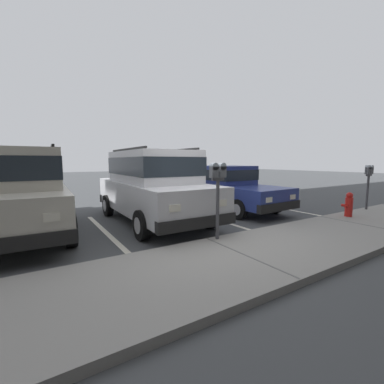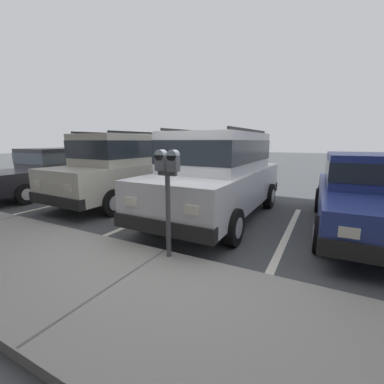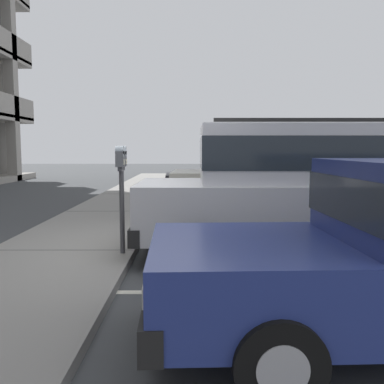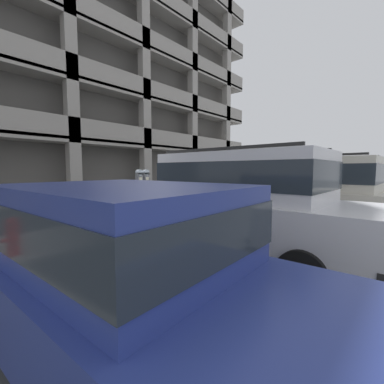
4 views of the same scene
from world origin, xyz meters
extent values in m
cube|color=#444749|center=(0.00, 0.00, -0.05)|extent=(80.00, 80.00, 0.10)
cube|color=gray|center=(0.00, 1.30, 0.06)|extent=(40.00, 2.20, 0.12)
cube|color=#606060|center=(0.00, 1.30, 0.12)|extent=(0.03, 2.16, 0.00)
cube|color=#606060|center=(4.00, 1.30, 0.12)|extent=(0.03, 2.16, 0.00)
cube|color=#606060|center=(8.00, 1.30, 0.12)|extent=(0.03, 2.16, 0.00)
cube|color=silver|center=(-1.55, -1.40, 0.00)|extent=(0.12, 4.80, 0.01)
cube|color=silver|center=(1.55, -1.40, 0.00)|extent=(0.12, 4.80, 0.01)
cube|color=silver|center=(4.64, -1.40, 0.00)|extent=(0.12, 4.80, 0.01)
cube|color=silver|center=(7.73, -1.40, 0.00)|extent=(0.12, 4.80, 0.01)
cube|color=silver|center=(0.12, -2.21, 0.73)|extent=(1.87, 4.71, 0.80)
cube|color=silver|center=(0.12, -2.26, 1.55)|extent=(1.64, 2.92, 0.84)
cube|color=#232B33|center=(0.12, -2.26, 1.57)|extent=(1.66, 2.95, 0.46)
cube|color=black|center=(0.13, 0.10, 0.45)|extent=(1.88, 0.17, 0.24)
cube|color=silver|center=(0.70, 0.15, 0.81)|extent=(0.24, 0.03, 0.14)
cube|color=silver|center=(-0.44, 0.15, 0.81)|extent=(0.24, 0.03, 0.14)
cylinder|color=black|center=(1.03, -0.76, 0.33)|extent=(0.20, 0.66, 0.66)
cylinder|color=#B2B2B7|center=(1.03, -0.76, 0.33)|extent=(0.22, 0.36, 0.36)
cylinder|color=black|center=(-0.78, -0.75, 0.33)|extent=(0.20, 0.66, 0.66)
cylinder|color=#B2B2B7|center=(-0.78, -0.75, 0.33)|extent=(0.22, 0.36, 0.36)
cylinder|color=black|center=(1.01, -3.67, 0.33)|extent=(0.20, 0.66, 0.66)
cylinder|color=#B2B2B7|center=(1.01, -3.67, 0.33)|extent=(0.22, 0.36, 0.36)
cylinder|color=black|center=(-0.79, -3.66, 0.33)|extent=(0.20, 0.66, 0.66)
cylinder|color=#B2B2B7|center=(-0.79, -3.66, 0.33)|extent=(0.22, 0.36, 0.36)
cube|color=black|center=(0.80, -2.27, 2.01)|extent=(0.06, 2.62, 0.05)
cube|color=black|center=(-0.57, -2.26, 2.01)|extent=(0.06, 2.62, 0.05)
cube|color=navy|center=(-2.88, -2.53, 0.60)|extent=(1.85, 4.46, 0.60)
cube|color=navy|center=(-2.87, -2.83, 1.22)|extent=(1.57, 2.03, 0.64)
cube|color=#232B33|center=(-2.87, -2.83, 1.24)|extent=(1.59, 2.06, 0.35)
cube|color=black|center=(-2.95, -0.37, 0.42)|extent=(1.74, 0.22, 0.24)
cube|color=silver|center=(-2.43, -0.30, 0.66)|extent=(0.24, 0.04, 0.14)
cylinder|color=black|center=(-2.09, -1.13, 0.30)|extent=(0.18, 0.61, 0.60)
cylinder|color=#B2B2B7|center=(-2.09, -1.13, 0.30)|extent=(0.19, 0.34, 0.33)
cylinder|color=black|center=(-2.00, -3.86, 0.30)|extent=(0.18, 0.61, 0.60)
cylinder|color=#B2B2B7|center=(-2.00, -3.86, 0.30)|extent=(0.19, 0.34, 0.33)
cube|color=beige|center=(3.22, -2.59, 0.73)|extent=(2.02, 4.77, 0.80)
cube|color=beige|center=(3.22, -2.64, 1.55)|extent=(1.73, 2.98, 0.84)
cube|color=#232B33|center=(3.22, -2.64, 1.57)|extent=(1.76, 3.00, 0.46)
cube|color=black|center=(3.31, -0.28, 0.45)|extent=(1.88, 0.23, 0.24)
cube|color=silver|center=(3.89, -0.25, 0.81)|extent=(0.24, 0.04, 0.14)
cube|color=silver|center=(2.75, -0.21, 0.81)|extent=(0.24, 0.04, 0.14)
cylinder|color=black|center=(4.18, -1.17, 0.33)|extent=(0.23, 0.67, 0.66)
cylinder|color=#B2B2B7|center=(4.18, -1.17, 0.33)|extent=(0.23, 0.37, 0.36)
cylinder|color=black|center=(2.38, -1.10, 0.33)|extent=(0.23, 0.67, 0.66)
cylinder|color=#B2B2B7|center=(2.38, -1.10, 0.33)|extent=(0.23, 0.37, 0.36)
cylinder|color=black|center=(4.07, -4.08, 0.33)|extent=(0.23, 0.67, 0.66)
cylinder|color=#B2B2B7|center=(4.07, -4.08, 0.33)|extent=(0.23, 0.37, 0.36)
cylinder|color=black|center=(2.27, -4.01, 0.33)|extent=(0.23, 0.67, 0.66)
cylinder|color=#B2B2B7|center=(2.27, -4.01, 0.33)|extent=(0.23, 0.37, 0.36)
cube|color=black|center=(3.91, -2.66, 2.01)|extent=(0.15, 2.62, 0.05)
cube|color=black|center=(2.53, -2.61, 2.01)|extent=(0.15, 2.62, 0.05)
cube|color=black|center=(6.28, -2.12, 0.60)|extent=(1.85, 4.46, 0.60)
cube|color=black|center=(6.29, -2.42, 1.22)|extent=(1.56, 2.03, 0.64)
cube|color=#232B33|center=(6.29, -2.42, 1.24)|extent=(1.59, 2.05, 0.35)
cube|color=black|center=(6.21, 0.04, 0.42)|extent=(1.74, 0.22, 0.24)
cube|color=silver|center=(6.74, 0.10, 0.66)|extent=(0.24, 0.04, 0.14)
cube|color=silver|center=(5.68, 0.07, 0.66)|extent=(0.24, 0.04, 0.14)
cylinder|color=black|center=(7.07, -0.73, 0.30)|extent=(0.18, 0.61, 0.60)
cylinder|color=#B2B2B7|center=(7.07, -0.73, 0.30)|extent=(0.19, 0.34, 0.33)
cylinder|color=black|center=(5.41, -0.79, 0.30)|extent=(0.18, 0.61, 0.60)
cylinder|color=#B2B2B7|center=(5.41, -0.79, 0.30)|extent=(0.19, 0.34, 0.33)
cylinder|color=black|center=(7.16, -3.46, 0.30)|extent=(0.18, 0.61, 0.60)
cylinder|color=#B2B2B7|center=(7.16, -3.46, 0.30)|extent=(0.19, 0.34, 0.33)
cylinder|color=black|center=(5.50, -3.52, 0.30)|extent=(0.18, 0.61, 0.60)
cylinder|color=#B2B2B7|center=(5.50, -3.52, 0.30)|extent=(0.19, 0.34, 0.33)
cylinder|color=#47474C|center=(-0.17, 0.35, 0.72)|extent=(0.07, 0.07, 1.20)
cube|color=#47474C|center=(-0.17, 0.35, 1.35)|extent=(0.28, 0.06, 0.06)
cube|color=#515459|center=(-0.27, 0.35, 1.49)|extent=(0.15, 0.11, 0.22)
cylinder|color=#8C99A3|center=(-0.27, 0.35, 1.60)|extent=(0.15, 0.11, 0.15)
cube|color=#B7B293|center=(-0.27, 0.29, 1.45)|extent=(0.08, 0.01, 0.08)
cube|color=#515459|center=(-0.07, 0.35, 1.49)|extent=(0.15, 0.11, 0.22)
cylinder|color=#8C99A3|center=(-0.07, 0.35, 1.60)|extent=(0.15, 0.11, 0.15)
cube|color=#B7B293|center=(-0.07, 0.29, 1.45)|extent=(0.08, 0.01, 0.08)
cube|color=#54514D|center=(1.77, 13.67, 9.00)|extent=(31.36, 8.80, 18.00)
cube|color=gray|center=(1.77, 13.07, 0.15)|extent=(32.00, 10.00, 0.30)
cube|color=gray|center=(1.77, 13.07, 3.15)|extent=(32.00, 10.00, 0.30)
cube|color=gray|center=(1.77, 8.17, 3.70)|extent=(32.00, 0.20, 1.10)
cube|color=gray|center=(1.77, 13.07, 6.15)|extent=(32.00, 10.00, 0.30)
cube|color=gray|center=(1.77, 8.17, 6.70)|extent=(32.00, 0.20, 1.10)
cube|color=gray|center=(1.77, 13.07, 9.15)|extent=(32.00, 10.00, 0.30)
cube|color=gray|center=(1.77, 8.32, 9.00)|extent=(0.60, 0.50, 18.00)
cube|color=gray|center=(6.35, 8.32, 9.00)|extent=(0.60, 0.50, 18.00)
cube|color=gray|center=(10.92, 8.32, 9.00)|extent=(0.60, 0.50, 18.00)
cube|color=gray|center=(15.49, 8.32, 9.00)|extent=(0.60, 0.50, 18.00)
camera|label=1|loc=(2.99, 4.39, 1.70)|focal=24.00mm
camera|label=2|loc=(-2.11, 3.31, 1.78)|focal=24.00mm
camera|label=3|loc=(-6.28, -0.64, 1.63)|focal=40.00mm
camera|label=4|loc=(-4.11, -4.68, 1.67)|focal=24.00mm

